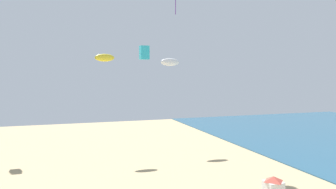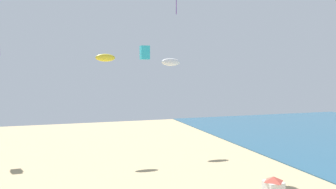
% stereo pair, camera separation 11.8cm
% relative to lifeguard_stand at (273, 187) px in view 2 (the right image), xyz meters
% --- Properties ---
extents(lifeguard_stand, '(1.10, 1.10, 2.55)m').
position_rel_lifeguard_stand_xyz_m(lifeguard_stand, '(0.00, 0.00, 0.00)').
color(lifeguard_stand, white).
rests_on(lifeguard_stand, ground).
extents(kite_yellow_parafoil, '(2.28, 0.63, 0.89)m').
position_rel_lifeguard_stand_xyz_m(kite_yellow_parafoil, '(-8.27, 21.01, 9.35)').
color(kite_yellow_parafoil, yellow).
extents(kite_cyan_box, '(0.79, 0.79, 1.24)m').
position_rel_lifeguard_stand_xyz_m(kite_cyan_box, '(-6.01, 11.25, 9.46)').
color(kite_cyan_box, '#2DB7CC').
extents(kite_white_parafoil_2, '(2.44, 0.68, 0.95)m').
position_rel_lifeguard_stand_xyz_m(kite_white_parafoil_2, '(0.06, 21.93, 8.95)').
color(kite_white_parafoil_2, white).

